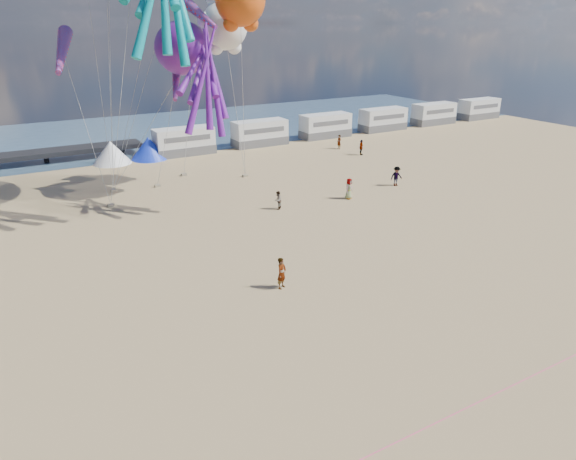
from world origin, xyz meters
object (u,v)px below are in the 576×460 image
object	(u,v)px
beachgoer_0	(349,189)
windsock_right	(176,79)
kite_panda	(224,26)
motorhome_3	(383,119)
motorhome_0	(184,141)
tent_white	(111,152)
sandbag_d	(184,174)
windsock_left	(62,51)
sandbag_b	(158,186)
kite_octopus_purple	(182,48)
motorhome_5	(479,109)
beachgoer_2	(396,176)
windsock_mid	(197,12)
motorhome_4	(434,114)
beachgoer_5	(339,142)
sandbag_e	(114,191)
motorhome_1	(260,133)
standing_person	(282,273)
beachgoer_3	(361,147)
sandbag_c	(245,176)
tent_blue	(149,148)
sandbag_a	(111,205)
motorhome_2	(325,126)
beachgoer_1	(278,200)
kite_teddy_orange	(240,0)

from	to	relation	value
beachgoer_0	windsock_right	distance (m)	16.75
kite_panda	motorhome_3	bearing A→B (deg)	12.66
motorhome_0	tent_white	xyz separation A→B (m)	(-8.00, 0.00, -0.30)
sandbag_d	windsock_left	xyz separation A→B (m)	(-9.88, -4.56, 11.80)
sandbag_d	kite_panda	distance (m)	14.55
sandbag_b	kite_octopus_purple	world-z (taller)	kite_octopus_purple
motorhome_5	beachgoer_2	size ratio (longest dim) A/B	3.68
windsock_mid	windsock_right	world-z (taller)	windsock_mid
motorhome_4	beachgoer_5	size ratio (longest dim) A/B	3.99
sandbag_d	sandbag_e	xyz separation A→B (m)	(-7.13, -1.98, 0.00)
beachgoer_5	sandbag_b	size ratio (longest dim) A/B	3.30
motorhome_1	windsock_mid	bearing A→B (deg)	-129.31
motorhome_0	kite_panda	xyz separation A→B (m)	(-0.03, -12.86, 12.09)
motorhome_0	motorhome_1	xyz separation A→B (m)	(9.50, 0.00, 0.00)
standing_person	beachgoer_3	bearing A→B (deg)	15.41
kite_octopus_purple	motorhome_4	bearing A→B (deg)	42.93
sandbag_c	tent_blue	bearing A→B (deg)	117.52
sandbag_a	sandbag_b	distance (m)	5.92
beachgoer_3	sandbag_d	xyz separation A→B (m)	(-20.14, 1.79, -0.74)
sandbag_a	kite_panda	world-z (taller)	kite_panda
tent_white	tent_blue	world-z (taller)	same
motorhome_2	beachgoer_2	world-z (taller)	motorhome_2
sandbag_a	windsock_mid	xyz separation A→B (m)	(7.71, -1.73, 14.48)
windsock_right	beachgoer_0	bearing A→B (deg)	-14.69
beachgoer_3	sandbag_c	size ratio (longest dim) A/B	3.40
standing_person	sandbag_e	xyz separation A→B (m)	(-4.28, 22.73, -0.81)
kite_octopus_purple	windsock_right	world-z (taller)	kite_octopus_purple
motorhome_5	kite_panda	xyz separation A→B (m)	(-47.53, -12.86, 12.09)
beachgoer_2	sandbag_d	bearing A→B (deg)	149.66
motorhome_2	windsock_left	world-z (taller)	windsock_left
beachgoer_5	tent_white	bearing A→B (deg)	-108.50
motorhome_1	beachgoer_1	world-z (taller)	motorhome_1
sandbag_c	beachgoer_1	bearing A→B (deg)	-100.04
tent_white	kite_panda	xyz separation A→B (m)	(7.97, -12.86, 12.39)
kite_panda	windsock_right	xyz separation A→B (m)	(-4.61, -0.44, -4.03)
kite_octopus_purple	kite_panda	distance (m)	4.65
motorhome_1	beachgoer_2	world-z (taller)	motorhome_1
beachgoer_0	windsock_left	distance (m)	24.30
motorhome_4	beachgoer_0	distance (m)	38.21
beachgoer_3	sandbag_d	bearing A→B (deg)	107.65
beachgoer_1	sandbag_b	xyz separation A→B (m)	(-6.61, 10.66, -0.63)
tent_white	motorhome_3	bearing A→B (deg)	0.00
sandbag_a	motorhome_3	bearing A→B (deg)	19.54
motorhome_5	kite_teddy_orange	size ratio (longest dim) A/B	1.01
beachgoer_1	windsock_right	xyz separation A→B (m)	(-4.94, 8.03, 8.82)
beachgoer_0	beachgoer_5	world-z (taller)	beachgoer_0
motorhome_4	tent_white	size ratio (longest dim) A/B	1.65
motorhome_0	beachgoer_3	world-z (taller)	motorhome_0
motorhome_3	kite_panda	size ratio (longest dim) A/B	1.00
kite_teddy_orange	beachgoer_3	bearing A→B (deg)	31.74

